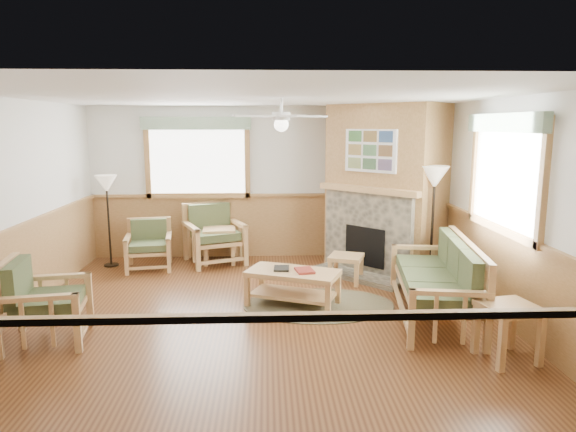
{
  "coord_description": "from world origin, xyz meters",
  "views": [
    {
      "loc": [
        0.11,
        -6.17,
        2.38
      ],
      "look_at": [
        0.4,
        0.7,
        1.15
      ],
      "focal_mm": 32.0,
      "sensor_mm": 36.0,
      "label": 1
    }
  ],
  "objects_px": {
    "armchair_back_left": "(149,245)",
    "end_table_chairs": "(220,245)",
    "armchair_back_right": "(215,234)",
    "coffee_table": "(293,288)",
    "footstool": "(346,269)",
    "sofa": "(434,279)",
    "armchair_left": "(46,301)",
    "floor_lamp_left": "(109,221)",
    "floor_lamp_right": "(432,226)",
    "end_table_sofa": "(508,332)"
  },
  "relations": [
    {
      "from": "armchair_back_left",
      "to": "end_table_chairs",
      "type": "relative_size",
      "value": 1.32
    },
    {
      "from": "armchair_back_right",
      "to": "coffee_table",
      "type": "height_order",
      "value": "armchair_back_right"
    },
    {
      "from": "end_table_chairs",
      "to": "footstool",
      "type": "height_order",
      "value": "end_table_chairs"
    },
    {
      "from": "sofa",
      "to": "end_table_chairs",
      "type": "relative_size",
      "value": 3.42
    },
    {
      "from": "sofa",
      "to": "armchair_left",
      "type": "bearing_deg",
      "value": -74.38
    },
    {
      "from": "sofa",
      "to": "footstool",
      "type": "xyz_separation_m",
      "value": [
        -0.87,
        1.48,
        -0.27
      ]
    },
    {
      "from": "floor_lamp_left",
      "to": "floor_lamp_right",
      "type": "bearing_deg",
      "value": -14.12
    },
    {
      "from": "end_table_chairs",
      "to": "footstool",
      "type": "relative_size",
      "value": 1.28
    },
    {
      "from": "armchair_back_left",
      "to": "footstool",
      "type": "distance_m",
      "value": 3.29
    },
    {
      "from": "floor_lamp_right",
      "to": "sofa",
      "type": "bearing_deg",
      "value": -106.21
    },
    {
      "from": "floor_lamp_left",
      "to": "armchair_back_right",
      "type": "bearing_deg",
      "value": 4.08
    },
    {
      "from": "coffee_table",
      "to": "armchair_back_left",
      "type": "bearing_deg",
      "value": 163.25
    },
    {
      "from": "end_table_sofa",
      "to": "footstool",
      "type": "relative_size",
      "value": 1.23
    },
    {
      "from": "sofa",
      "to": "end_table_sofa",
      "type": "distance_m",
      "value": 1.29
    },
    {
      "from": "armchair_back_left",
      "to": "floor_lamp_left",
      "type": "bearing_deg",
      "value": 154.94
    },
    {
      "from": "end_table_chairs",
      "to": "end_table_sofa",
      "type": "relative_size",
      "value": 1.04
    },
    {
      "from": "end_table_sofa",
      "to": "floor_lamp_right",
      "type": "relative_size",
      "value": 0.33
    },
    {
      "from": "sofa",
      "to": "armchair_back_right",
      "type": "height_order",
      "value": "armchair_back_right"
    },
    {
      "from": "armchair_back_right",
      "to": "floor_lamp_left",
      "type": "distance_m",
      "value": 1.78
    },
    {
      "from": "sofa",
      "to": "armchair_left",
      "type": "xyz_separation_m",
      "value": [
        -4.51,
        -0.55,
        -0.02
      ]
    },
    {
      "from": "end_table_sofa",
      "to": "floor_lamp_left",
      "type": "bearing_deg",
      "value": 143.5
    },
    {
      "from": "footstool",
      "to": "floor_lamp_right",
      "type": "height_order",
      "value": "floor_lamp_right"
    },
    {
      "from": "armchair_back_left",
      "to": "end_table_sofa",
      "type": "xyz_separation_m",
      "value": [
        4.41,
        -3.57,
        -0.11
      ]
    },
    {
      "from": "sofa",
      "to": "armchair_back_right",
      "type": "distance_m",
      "value": 4.0
    },
    {
      "from": "sofa",
      "to": "floor_lamp_right",
      "type": "xyz_separation_m",
      "value": [
        0.37,
        1.27,
        0.42
      ]
    },
    {
      "from": "end_table_sofa",
      "to": "coffee_table",
      "type": "bearing_deg",
      "value": 140.89
    },
    {
      "from": "end_table_sofa",
      "to": "sofa",
      "type": "bearing_deg",
      "value": 106.74
    },
    {
      "from": "armchair_left",
      "to": "floor_lamp_left",
      "type": "height_order",
      "value": "floor_lamp_left"
    },
    {
      "from": "end_table_chairs",
      "to": "armchair_back_left",
      "type": "bearing_deg",
      "value": -163.98
    },
    {
      "from": "footstool",
      "to": "end_table_sofa",
      "type": "bearing_deg",
      "value": -65.45
    },
    {
      "from": "armchair_back_left",
      "to": "sofa",
      "type": "bearing_deg",
      "value": -38.93
    },
    {
      "from": "armchair_back_right",
      "to": "end_table_sofa",
      "type": "bearing_deg",
      "value": -71.83
    },
    {
      "from": "armchair_back_left",
      "to": "floor_lamp_left",
      "type": "relative_size",
      "value": 0.52
    },
    {
      "from": "armchair_left",
      "to": "end_table_chairs",
      "type": "height_order",
      "value": "armchair_left"
    },
    {
      "from": "end_table_chairs",
      "to": "armchair_back_right",
      "type": "bearing_deg",
      "value": 180.0
    },
    {
      "from": "armchair_left",
      "to": "floor_lamp_left",
      "type": "xyz_separation_m",
      "value": [
        -0.22,
        3.1,
        0.31
      ]
    },
    {
      "from": "sofa",
      "to": "end_table_sofa",
      "type": "relative_size",
      "value": 3.56
    },
    {
      "from": "end_table_chairs",
      "to": "floor_lamp_left",
      "type": "distance_m",
      "value": 1.9
    },
    {
      "from": "end_table_sofa",
      "to": "armchair_back_left",
      "type": "bearing_deg",
      "value": 140.97
    },
    {
      "from": "armchair_left",
      "to": "end_table_sofa",
      "type": "relative_size",
      "value": 1.59
    },
    {
      "from": "armchair_back_left",
      "to": "coffee_table",
      "type": "relative_size",
      "value": 0.68
    },
    {
      "from": "armchair_back_left",
      "to": "floor_lamp_right",
      "type": "relative_size",
      "value": 0.45
    },
    {
      "from": "coffee_table",
      "to": "end_table_sofa",
      "type": "xyz_separation_m",
      "value": [
        2.1,
        -1.71,
        0.06
      ]
    },
    {
      "from": "armchair_back_left",
      "to": "armchair_back_right",
      "type": "bearing_deg",
      "value": 8.42
    },
    {
      "from": "coffee_table",
      "to": "floor_lamp_left",
      "type": "xyz_separation_m",
      "value": [
        -3.0,
        2.07,
        0.54
      ]
    },
    {
      "from": "floor_lamp_left",
      "to": "floor_lamp_right",
      "type": "distance_m",
      "value": 5.26
    },
    {
      "from": "floor_lamp_left",
      "to": "footstool",
      "type": "bearing_deg",
      "value": -15.48
    },
    {
      "from": "armchair_back_right",
      "to": "floor_lamp_left",
      "type": "xyz_separation_m",
      "value": [
        -1.76,
        -0.13,
        0.27
      ]
    },
    {
      "from": "armchair_back_right",
      "to": "floor_lamp_right",
      "type": "xyz_separation_m",
      "value": [
        3.34,
        -1.41,
        0.39
      ]
    },
    {
      "from": "end_table_chairs",
      "to": "floor_lamp_left",
      "type": "xyz_separation_m",
      "value": [
        -1.84,
        -0.13,
        0.47
      ]
    }
  ]
}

